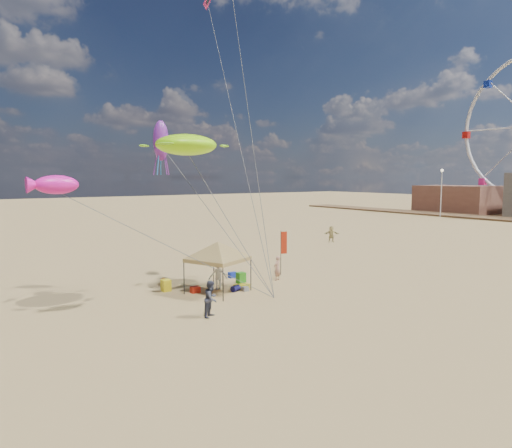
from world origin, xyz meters
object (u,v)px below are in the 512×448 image
object	(u,v)px
chair_yellow	(166,285)
person_near_b	(211,299)
canopy_tent	(218,244)
person_near_c	(218,275)
beach_cart	(242,286)
person_near_a	(277,268)
feather_flag	(283,245)
cooler_red	(195,290)
person_far_c	(331,234)
lamp_north	(442,185)
cooler_blue	(233,275)
chair_green	(241,278)

from	to	relation	value
chair_yellow	person_near_b	xyz separation A→B (m)	(-0.22, -5.95, 0.56)
canopy_tent	person_near_c	size ratio (longest dim) A/B	2.89
canopy_tent	chair_yellow	world-z (taller)	canopy_tent
beach_cart	person_near_a	xyz separation A→B (m)	(3.27, 0.71, 0.61)
feather_flag	cooler_red	bearing A→B (deg)	-172.88
beach_cart	person_far_c	xyz separation A→B (m)	(18.80, 11.47, 0.67)
canopy_tent	lamp_north	distance (m)	61.68
cooler_blue	chair_yellow	size ratio (longest dim) A/B	0.77
cooler_red	lamp_north	world-z (taller)	lamp_north
cooler_red	beach_cart	world-z (taller)	cooler_red
person_near_a	feather_flag	bearing A→B (deg)	-162.69
chair_yellow	person_near_a	size ratio (longest dim) A/B	0.43
cooler_blue	person_far_c	bearing A→B (deg)	25.59
person_far_c	person_near_c	bearing A→B (deg)	-117.81
person_near_a	person_far_c	distance (m)	18.89
canopy_tent	cooler_blue	bearing A→B (deg)	45.59
chair_yellow	person_far_c	xyz separation A→B (m)	(22.77, 9.20, 0.52)
cooler_red	person_near_b	distance (m)	4.89
chair_green	person_near_a	distance (m)	2.56
beach_cart	cooler_red	bearing A→B (deg)	161.12
cooler_red	person_near_a	world-z (taller)	person_near_a
person_near_a	cooler_red	bearing A→B (deg)	-23.94
person_near_c	person_far_c	xyz separation A→B (m)	(19.96, 10.61, -0.04)
person_near_b	person_near_c	distance (m)	5.46
chair_green	cooler_red	bearing A→B (deg)	-172.38
cooler_blue	lamp_north	distance (m)	58.26
person_near_c	lamp_north	size ratio (longest dim) A/B	0.22
person_near_a	cooler_blue	bearing A→B (deg)	-71.28
person_near_c	lamp_north	distance (m)	61.22
beach_cart	person_near_a	bearing A→B (deg)	12.19
cooler_blue	person_far_c	distance (m)	19.47
canopy_tent	lamp_north	xyz separation A→B (m)	(57.38, 22.47, 2.58)
person_near_b	feather_flag	bearing A→B (deg)	-3.23
chair_yellow	person_near_c	distance (m)	3.19
beach_cart	person_near_a	distance (m)	3.40
cooler_blue	canopy_tent	bearing A→B (deg)	-134.41
beach_cart	person_near_b	xyz separation A→B (m)	(-4.18, -3.68, 0.71)
feather_flag	chair_green	size ratio (longest dim) A/B	4.45
person_far_c	chair_green	bearing A→B (deg)	-116.50
person_far_c	lamp_north	xyz separation A→B (m)	(37.05, 11.22, 4.65)
chair_green	person_near_b	world-z (taller)	person_near_b
feather_flag	chair_yellow	world-z (taller)	feather_flag
feather_flag	lamp_north	world-z (taller)	lamp_north
person_far_c	lamp_north	size ratio (longest dim) A/B	0.21
cooler_blue	lamp_north	bearing A→B (deg)	19.77
person_near_b	lamp_north	world-z (taller)	lamp_north
chair_green	person_near_c	size ratio (longest dim) A/B	0.38
person_near_a	person_near_c	xyz separation A→B (m)	(-4.43, 0.15, 0.10)
chair_green	person_far_c	distance (m)	20.59
cooler_blue	person_near_a	bearing A→B (deg)	-49.39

